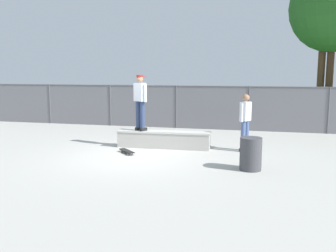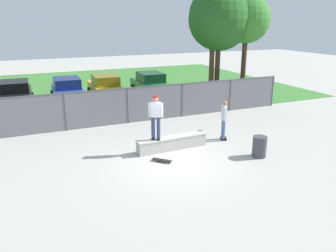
{
  "view_description": "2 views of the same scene",
  "coord_description": "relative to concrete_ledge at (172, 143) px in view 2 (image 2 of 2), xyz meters",
  "views": [
    {
      "loc": [
        3.61,
        -10.13,
        2.51
      ],
      "look_at": [
        0.88,
        0.78,
        0.85
      ],
      "focal_mm": 39.17,
      "sensor_mm": 36.0,
      "label": 1
    },
    {
      "loc": [
        -4.89,
        -10.65,
        5.25
      ],
      "look_at": [
        0.16,
        0.94,
        1.23
      ],
      "focal_mm": 35.79,
      "sensor_mm": 36.0,
      "label": 2
    }
  ],
  "objects": [
    {
      "name": "car_yellow",
      "position": [
        -0.31,
        10.55,
        0.55
      ],
      "size": [
        2.11,
        4.25,
        1.66
      ],
      "color": "gold",
      "rests_on": "ground"
    },
    {
      "name": "car_blue",
      "position": [
        -2.86,
        10.49,
        0.55
      ],
      "size": [
        2.11,
        4.25,
        1.66
      ],
      "color": "#233D9E",
      "rests_on": "ground"
    },
    {
      "name": "skateboard",
      "position": [
        -0.9,
        -1.05,
        -0.22
      ],
      "size": [
        0.7,
        0.71,
        0.09
      ],
      "color": "black",
      "rests_on": "ground"
    },
    {
      "name": "car_green",
      "position": [
        2.97,
        10.48,
        0.55
      ],
      "size": [
        2.11,
        4.25,
        1.66
      ],
      "color": "#1E6638",
      "rests_on": "ground"
    },
    {
      "name": "tree_mid",
      "position": [
        7.8,
        6.03,
        4.95
      ],
      "size": [
        2.95,
        2.95,
        6.77
      ],
      "color": "#47301E",
      "rests_on": "ground"
    },
    {
      "name": "bystander",
      "position": [
        2.64,
        0.17,
        0.72
      ],
      "size": [
        0.4,
        0.55,
        1.82
      ],
      "color": "black",
      "rests_on": "ground"
    },
    {
      "name": "tree_near_left",
      "position": [
        5.76,
        6.63,
        5.28
      ],
      "size": [
        2.99,
        2.99,
        7.13
      ],
      "color": "#513823",
      "rests_on": "ground"
    },
    {
      "name": "tree_near_right",
      "position": [
        6.1,
        6.49,
        4.99
      ],
      "size": [
        3.85,
        3.85,
        7.23
      ],
      "color": "#47301E",
      "rests_on": "ground"
    },
    {
      "name": "chainlink_fence",
      "position": [
        -0.56,
        4.41,
        0.75
      ],
      "size": [
        19.15,
        0.07,
        1.92
      ],
      "color": "#4C4C51",
      "rests_on": "ground"
    },
    {
      "name": "concrete_ledge",
      "position": [
        0.0,
        0.0,
        0.0
      ],
      "size": [
        3.13,
        0.6,
        0.58
      ],
      "color": "#A8A59E",
      "rests_on": "ground"
    },
    {
      "name": "skateboarder",
      "position": [
        -0.77,
        -0.1,
        1.32
      ],
      "size": [
        0.54,
        0.41,
        1.84
      ],
      "color": "black",
      "rests_on": "concrete_ledge"
    },
    {
      "name": "grass_strip",
      "position": [
        -0.56,
        14.71,
        -0.28
      ],
      "size": [
        31.08,
        20.0,
        0.02
      ],
      "primitive_type": "cube",
      "color": "#3D7A33",
      "rests_on": "ground"
    },
    {
      "name": "car_black",
      "position": [
        -5.98,
        10.58,
        0.55
      ],
      "size": [
        2.11,
        4.25,
        1.66
      ],
      "color": "black",
      "rests_on": "ground"
    },
    {
      "name": "trash_bin",
      "position": [
        2.88,
        -2.11,
        0.13
      ],
      "size": [
        0.56,
        0.56,
        0.85
      ],
      "primitive_type": "cylinder",
      "color": "#3F3F44",
      "rests_on": "ground"
    },
    {
      "name": "ground_plane",
      "position": [
        -0.56,
        -1.44,
        -0.29
      ],
      "size": [
        80.0,
        80.0,
        0.0
      ],
      "primitive_type": "plane",
      "color": "#ADAAA3"
    }
  ]
}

